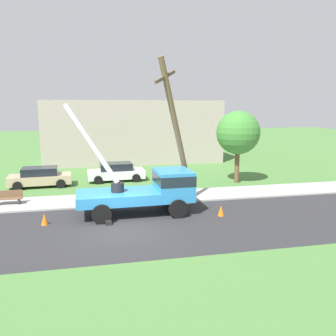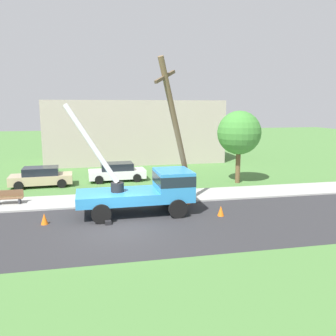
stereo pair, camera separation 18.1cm
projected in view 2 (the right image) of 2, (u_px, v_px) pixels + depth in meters
ground_plane at (110, 179)px, 28.38m from camera, size 120.00×120.00×0.00m
road_asphalt at (121, 228)px, 16.81m from camera, size 80.00×7.59×0.01m
sidewalk_strip at (115, 199)px, 21.94m from camera, size 80.00×3.06×0.10m
utility_truck at (150, 188)px, 19.07m from camera, size 6.82×3.21×5.98m
leaning_utility_pole at (177, 133)px, 19.93m from camera, size 3.03×2.87×8.49m
traffic_cone_ahead at (221, 211)px, 18.70m from camera, size 0.36×0.36×0.56m
traffic_cone_behind at (44, 219)px, 17.37m from camera, size 0.36×0.36×0.56m
traffic_cone_curbside at (188, 199)px, 21.07m from camera, size 0.36×0.36×0.56m
parked_sedan_tan at (41, 177)px, 25.57m from camera, size 4.50×2.18×1.42m
parked_sedan_white at (117, 172)px, 27.52m from camera, size 4.47×2.13×1.42m
park_bench at (9, 198)px, 20.69m from camera, size 1.60×0.45×0.90m
roadside_tree_near at (239, 133)px, 26.23m from camera, size 3.29×3.29×5.50m
lowrise_building_backdrop at (135, 131)px, 36.83m from camera, size 18.00×6.00×6.40m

